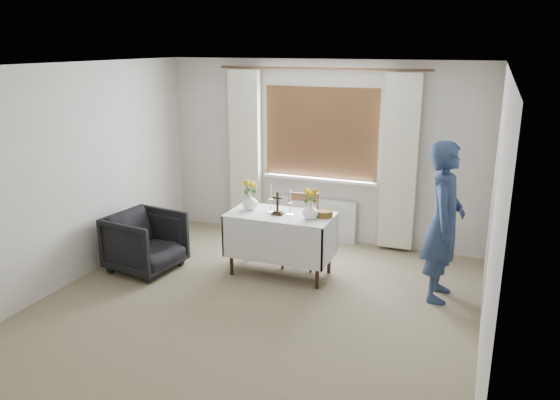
{
  "coord_description": "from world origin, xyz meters",
  "views": [
    {
      "loc": [
        2.15,
        -4.61,
        2.7
      ],
      "look_at": [
        0.01,
        0.9,
        0.99
      ],
      "focal_mm": 35.0,
      "sensor_mm": 36.0,
      "label": 1
    }
  ],
  "objects_px": {
    "altar_table": "(280,244)",
    "person": "(444,222)",
    "wooden_chair": "(300,231)",
    "armchair": "(146,242)",
    "flower_vase_left": "(250,201)",
    "flower_vase_right": "(310,211)",
    "wooden_cross": "(278,203)"
  },
  "relations": [
    {
      "from": "altar_table",
      "to": "flower_vase_right",
      "type": "height_order",
      "value": "flower_vase_right"
    },
    {
      "from": "wooden_cross",
      "to": "flower_vase_right",
      "type": "height_order",
      "value": "wooden_cross"
    },
    {
      "from": "wooden_cross",
      "to": "flower_vase_right",
      "type": "distance_m",
      "value": 0.4
    },
    {
      "from": "wooden_chair",
      "to": "flower_vase_right",
      "type": "height_order",
      "value": "flower_vase_right"
    },
    {
      "from": "person",
      "to": "flower_vase_left",
      "type": "height_order",
      "value": "person"
    },
    {
      "from": "wooden_cross",
      "to": "flower_vase_left",
      "type": "xyz_separation_m",
      "value": [
        -0.39,
        0.08,
        -0.04
      ]
    },
    {
      "from": "wooden_cross",
      "to": "flower_vase_left",
      "type": "distance_m",
      "value": 0.4
    },
    {
      "from": "wooden_cross",
      "to": "armchair",
      "type": "bearing_deg",
      "value": -165.18
    },
    {
      "from": "armchair",
      "to": "wooden_cross",
      "type": "xyz_separation_m",
      "value": [
        1.56,
        0.44,
        0.54
      ]
    },
    {
      "from": "wooden_cross",
      "to": "person",
      "type": "bearing_deg",
      "value": 1.74
    },
    {
      "from": "wooden_chair",
      "to": "armchair",
      "type": "relative_size",
      "value": 1.14
    },
    {
      "from": "armchair",
      "to": "wooden_chair",
      "type": "bearing_deg",
      "value": -56.71
    },
    {
      "from": "armchair",
      "to": "flower_vase_left",
      "type": "xyz_separation_m",
      "value": [
        1.17,
        0.52,
        0.5
      ]
    },
    {
      "from": "altar_table",
      "to": "person",
      "type": "xyz_separation_m",
      "value": [
        1.85,
        0.05,
        0.49
      ]
    },
    {
      "from": "flower_vase_left",
      "to": "flower_vase_right",
      "type": "xyz_separation_m",
      "value": [
        0.79,
        -0.09,
        -0.0
      ]
    },
    {
      "from": "flower_vase_right",
      "to": "wooden_cross",
      "type": "bearing_deg",
      "value": 179.07
    },
    {
      "from": "armchair",
      "to": "wooden_cross",
      "type": "distance_m",
      "value": 1.71
    },
    {
      "from": "armchair",
      "to": "flower_vase_right",
      "type": "bearing_deg",
      "value": -69.8
    },
    {
      "from": "flower_vase_left",
      "to": "person",
      "type": "bearing_deg",
      "value": 0.13
    },
    {
      "from": "altar_table",
      "to": "armchair",
      "type": "relative_size",
      "value": 1.56
    },
    {
      "from": "wooden_chair",
      "to": "flower_vase_right",
      "type": "relative_size",
      "value": 4.76
    },
    {
      "from": "armchair",
      "to": "person",
      "type": "relative_size",
      "value": 0.46
    },
    {
      "from": "altar_table",
      "to": "flower_vase_left",
      "type": "xyz_separation_m",
      "value": [
        -0.41,
        0.04,
        0.48
      ]
    },
    {
      "from": "wooden_chair",
      "to": "flower_vase_left",
      "type": "height_order",
      "value": "flower_vase_left"
    },
    {
      "from": "flower_vase_right",
      "to": "flower_vase_left",
      "type": "bearing_deg",
      "value": 173.72
    },
    {
      "from": "altar_table",
      "to": "flower_vase_left",
      "type": "bearing_deg",
      "value": 174.18
    },
    {
      "from": "person",
      "to": "flower_vase_right",
      "type": "height_order",
      "value": "person"
    },
    {
      "from": "flower_vase_right",
      "to": "person",
      "type": "bearing_deg",
      "value": 3.6
    },
    {
      "from": "wooden_cross",
      "to": "flower_vase_left",
      "type": "bearing_deg",
      "value": 167.41
    },
    {
      "from": "armchair",
      "to": "flower_vase_right",
      "type": "height_order",
      "value": "flower_vase_right"
    },
    {
      "from": "wooden_chair",
      "to": "wooden_cross",
      "type": "bearing_deg",
      "value": -117.8
    },
    {
      "from": "armchair",
      "to": "flower_vase_left",
      "type": "bearing_deg",
      "value": -58.35
    }
  ]
}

